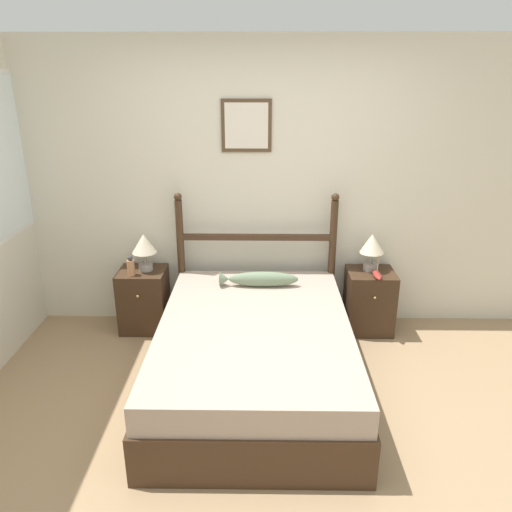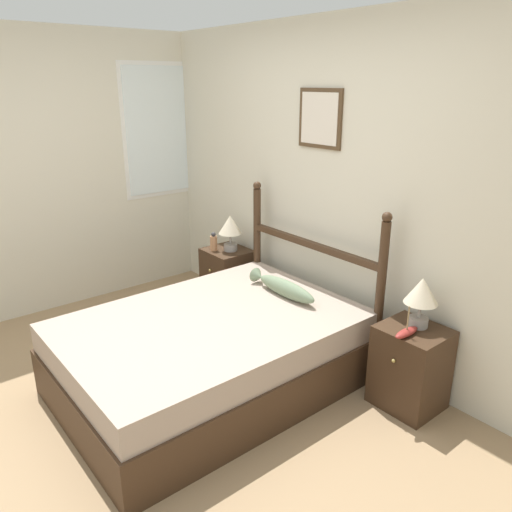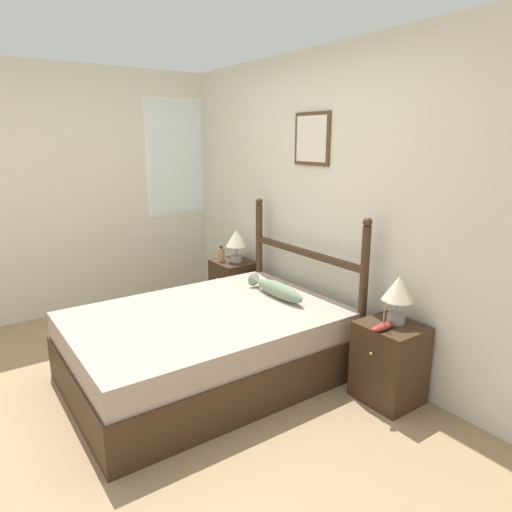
# 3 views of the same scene
# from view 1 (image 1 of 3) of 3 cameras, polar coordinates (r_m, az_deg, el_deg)

# --- Properties ---
(ground_plane) EXTENTS (16.00, 16.00, 0.00)m
(ground_plane) POSITION_cam_1_polar(r_m,az_deg,el_deg) (3.48, 0.53, -20.02)
(ground_plane) COLOR #9E7F5B
(wall_back) EXTENTS (6.40, 0.08, 2.55)m
(wall_back) POSITION_cam_1_polar(r_m,az_deg,el_deg) (4.49, 0.69, 7.81)
(wall_back) COLOR beige
(wall_back) RESTS_ON ground_plane
(bed) EXTENTS (1.43, 2.03, 0.54)m
(bed) POSITION_cam_1_polar(r_m,az_deg,el_deg) (3.80, -0.16, -11.25)
(bed) COLOR #3D2819
(bed) RESTS_ON ground_plane
(headboard) EXTENTS (1.43, 0.07, 1.27)m
(headboard) POSITION_cam_1_polar(r_m,az_deg,el_deg) (4.50, 0.04, 0.04)
(headboard) COLOR #3D2819
(headboard) RESTS_ON ground_plane
(nightstand_left) EXTENTS (0.42, 0.40, 0.57)m
(nightstand_left) POSITION_cam_1_polar(r_m,az_deg,el_deg) (4.70, -12.68, -4.88)
(nightstand_left) COLOR #3D2819
(nightstand_left) RESTS_ON ground_plane
(nightstand_right) EXTENTS (0.42, 0.40, 0.57)m
(nightstand_right) POSITION_cam_1_polar(r_m,az_deg,el_deg) (4.68, 12.80, -5.03)
(nightstand_right) COLOR #3D2819
(nightstand_right) RESTS_ON ground_plane
(table_lamp_left) EXTENTS (0.22, 0.22, 0.34)m
(table_lamp_left) POSITION_cam_1_polar(r_m,az_deg,el_deg) (4.52, -12.67, 1.11)
(table_lamp_left) COLOR gray
(table_lamp_left) RESTS_ON nightstand_left
(table_lamp_right) EXTENTS (0.22, 0.22, 0.34)m
(table_lamp_right) POSITION_cam_1_polar(r_m,az_deg,el_deg) (4.53, 13.09, 1.11)
(table_lamp_right) COLOR gray
(table_lamp_right) RESTS_ON nightstand_right
(bottle) EXTENTS (0.07, 0.07, 0.18)m
(bottle) POSITION_cam_1_polar(r_m,az_deg,el_deg) (4.48, -14.12, -1.20)
(bottle) COLOR tan
(bottle) RESTS_ON nightstand_left
(model_boat) EXTENTS (0.06, 0.21, 0.20)m
(model_boat) POSITION_cam_1_polar(r_m,az_deg,el_deg) (4.45, 13.66, -2.07)
(model_boat) COLOR maroon
(model_boat) RESTS_ON nightstand_right
(fish_pillow) EXTENTS (0.67, 0.12, 0.13)m
(fish_pillow) POSITION_cam_1_polar(r_m,az_deg,el_deg) (4.23, 0.33, -2.66)
(fish_pillow) COLOR gray
(fish_pillow) RESTS_ON bed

